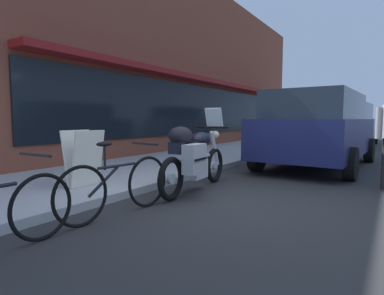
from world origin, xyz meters
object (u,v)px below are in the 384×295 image
Objects in this scene: parked_car_down_block at (349,124)px; sandwich_board_sign at (83,158)px; touring_motorcycle at (194,155)px; parked_bicycle at (118,186)px; parked_minivan at (319,128)px.

sandwich_board_sign is at bearing 168.86° from parked_car_down_block.
parked_bicycle is at bearing 176.09° from touring_motorcycle.
touring_motorcycle is 4.19m from parked_minivan.
parked_bicycle is at bearing 167.33° from parked_minivan.
parked_minivan is at bearing -16.01° from touring_motorcycle.
touring_motorcycle is at bearing -3.91° from parked_bicycle.
touring_motorcycle is at bearing 163.99° from parked_minivan.
parked_minivan is 5.69m from sandwich_board_sign.
parked_bicycle is at bearing -112.87° from sandwich_board_sign.
parked_car_down_block reaches higher than sandwich_board_sign.
touring_motorcycle is 11.56m from parked_car_down_block.
parked_car_down_block is (11.51, -1.02, 0.38)m from touring_motorcycle.
parked_bicycle is (-1.59, 0.11, -0.23)m from touring_motorcycle.
parked_minivan is (5.61, -1.26, 0.58)m from parked_bicycle.
parked_car_down_block is at bearing -4.91° from parked_bicycle.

